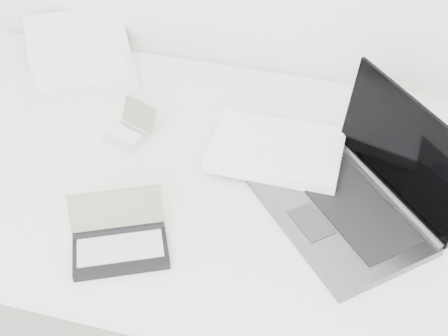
% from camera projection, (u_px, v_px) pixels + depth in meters
% --- Properties ---
extents(desk, '(1.60, 0.80, 0.73)m').
position_uv_depth(desk, '(242.00, 194.00, 1.36)').
color(desk, white).
rests_on(desk, ground).
extents(laptop_large, '(0.52, 0.43, 0.23)m').
position_uv_depth(laptop_large, '(323.00, 176.00, 1.28)').
color(laptop_large, slate).
rests_on(laptop_large, desk).
extents(netbook_open_white, '(0.40, 0.42, 0.07)m').
position_uv_depth(netbook_open_white, '(81.00, 65.00, 1.60)').
color(netbook_open_white, white).
rests_on(netbook_open_white, desk).
extents(pda_silver, '(0.12, 0.12, 0.07)m').
position_uv_depth(pda_silver, '(130.00, 131.00, 1.42)').
color(pda_silver, silver).
rests_on(pda_silver, desk).
extents(palmtop_charcoal, '(0.22, 0.19, 0.09)m').
position_uv_depth(palmtop_charcoal, '(120.00, 241.00, 1.17)').
color(palmtop_charcoal, black).
rests_on(palmtop_charcoal, desk).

